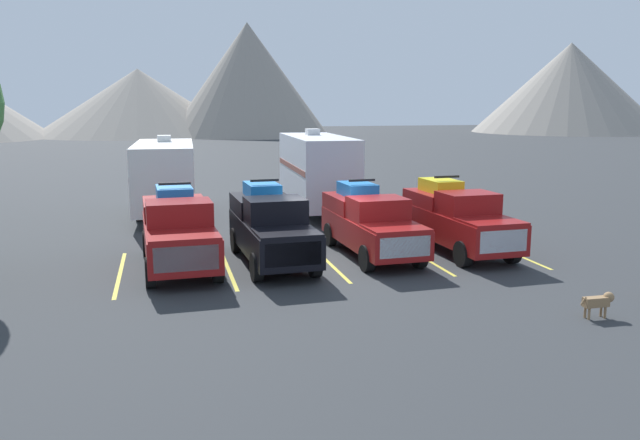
{
  "coord_description": "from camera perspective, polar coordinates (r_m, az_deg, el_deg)",
  "views": [
    {
      "loc": [
        -5.12,
        -19.69,
        5.12
      ],
      "look_at": [
        0.0,
        1.18,
        1.2
      ],
      "focal_mm": 36.12,
      "sensor_mm": 36.0,
      "label": 1
    }
  ],
  "objects": [
    {
      "name": "camper_trailer_a",
      "position": [
        29.99,
        -13.59,
        3.93
      ],
      "size": [
        2.83,
        8.68,
        3.64
      ],
      "color": "white",
      "rests_on": "ground"
    },
    {
      "name": "mountain_ridge",
      "position": [
        104.2,
        -10.9,
        11.35
      ],
      "size": [
        143.58,
        41.71,
        17.41
      ],
      "color": "gray",
      "rests_on": "ground"
    },
    {
      "name": "lot_stripe_c",
      "position": [
        21.15,
        0.65,
        -3.66
      ],
      "size": [
        0.12,
        5.5,
        0.01
      ],
      "primitive_type": "cube",
      "color": "gold",
      "rests_on": "ground"
    },
    {
      "name": "pickup_truck_c",
      "position": [
        21.92,
        4.42,
        -0.15
      ],
      "size": [
        2.22,
        5.67,
        2.51
      ],
      "color": "maroon",
      "rests_on": "ground"
    },
    {
      "name": "pickup_truck_d",
      "position": [
        22.9,
        12.02,
        0.19
      ],
      "size": [
        2.23,
        5.68,
        2.56
      ],
      "color": "maroon",
      "rests_on": "ground"
    },
    {
      "name": "lot_stripe_a",
      "position": [
        20.57,
        -17.3,
        -4.54
      ],
      "size": [
        0.12,
        5.5,
        0.01
      ],
      "primitive_type": "cube",
      "color": "gold",
      "rests_on": "ground"
    },
    {
      "name": "lot_stripe_e",
      "position": [
        23.6,
        16.2,
        -2.6
      ],
      "size": [
        0.12,
        5.5,
        0.01
      ],
      "primitive_type": "cube",
      "color": "gold",
      "rests_on": "ground"
    },
    {
      "name": "lot_stripe_b",
      "position": [
        20.61,
        -8.2,
        -4.15
      ],
      "size": [
        0.12,
        5.5,
        0.01
      ],
      "primitive_type": "cube",
      "color": "gold",
      "rests_on": "ground"
    },
    {
      "name": "pickup_truck_b",
      "position": [
        20.88,
        -4.42,
        -0.51
      ],
      "size": [
        2.23,
        5.82,
        2.63
      ],
      "color": "black",
      "rests_on": "ground"
    },
    {
      "name": "ground_plane",
      "position": [
        20.98,
        0.77,
        -3.79
      ],
      "size": [
        240.0,
        240.0,
        0.0
      ],
      "primitive_type": "plane",
      "color": "#2D3033"
    },
    {
      "name": "dog",
      "position": [
        17.01,
        23.54,
        -6.61
      ],
      "size": [
        0.9,
        0.26,
        0.63
      ],
      "color": "olive",
      "rests_on": "ground"
    },
    {
      "name": "lot_stripe_d",
      "position": [
        22.17,
        8.85,
        -3.13
      ],
      "size": [
        0.12,
        5.5,
        0.01
      ],
      "primitive_type": "cube",
      "color": "gold",
      "rests_on": "ground"
    },
    {
      "name": "camper_trailer_b",
      "position": [
        30.16,
        -0.25,
        4.5
      ],
      "size": [
        2.76,
        8.83,
        3.9
      ],
      "color": "silver",
      "rests_on": "ground"
    },
    {
      "name": "pickup_truck_a",
      "position": [
        20.65,
        -12.46,
        -0.84
      ],
      "size": [
        2.36,
        5.79,
        2.59
      ],
      "color": "maroon",
      "rests_on": "ground"
    }
  ]
}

